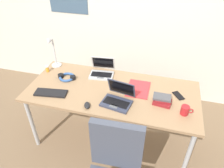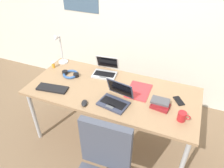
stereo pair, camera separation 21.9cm
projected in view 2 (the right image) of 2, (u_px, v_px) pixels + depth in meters
name	position (u px, v px, depth m)	size (l,w,h in m)	color
ground_plane	(112.00, 137.00, 2.67)	(12.00, 12.00, 0.00)	#7A6047
wall_back	(144.00, 8.00, 2.73)	(6.00, 0.13, 2.60)	silver
desk	(112.00, 94.00, 2.27)	(1.80, 0.80, 0.74)	#9E7A56
desk_lamp	(60.00, 49.00, 2.57)	(0.12, 0.18, 0.40)	silver
laptop_back_right	(105.00, 71.00, 2.47)	(0.30, 0.28, 0.20)	#B7BABC
laptop_front_left	(115.00, 99.00, 2.05)	(0.32, 0.30, 0.21)	#33384C
external_keyboard	(52.00, 88.00, 2.24)	(0.33, 0.12, 0.02)	black
computer_mouse	(84.00, 103.00, 2.04)	(0.06, 0.10, 0.03)	black
cell_phone	(179.00, 101.00, 2.09)	(0.06, 0.14, 0.01)	black
headphones	(71.00, 74.00, 2.46)	(0.21, 0.18, 0.04)	#335999
pill_bottle	(53.00, 65.00, 2.58)	(0.04, 0.04, 0.08)	gold
book_stack	(160.00, 104.00, 2.00)	(0.19, 0.16, 0.08)	maroon
paper_folder_front_right	(139.00, 91.00, 2.22)	(0.23, 0.31, 0.01)	red
coffee_mug	(182.00, 116.00, 1.86)	(0.11, 0.08, 0.09)	#B21E23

